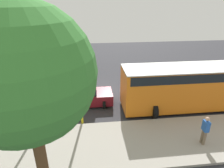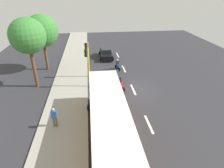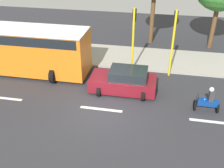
# 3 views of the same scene
# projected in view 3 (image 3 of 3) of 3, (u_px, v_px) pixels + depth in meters

# --- Properties ---
(ground_plane) EXTENTS (40.00, 60.00, 0.10)m
(ground_plane) POSITION_uv_depth(u_px,v_px,m) (101.00, 110.00, 14.48)
(ground_plane) COLOR #2D2D33
(sidewalk) EXTENTS (4.00, 60.00, 0.15)m
(sidewalk) POSITION_uv_depth(u_px,v_px,m) (121.00, 57.00, 20.32)
(sidewalk) COLOR #9E998E
(sidewalk) RESTS_ON ground
(lane_stripe_north) EXTENTS (0.20, 2.40, 0.01)m
(lane_stripe_north) POSITION_uv_depth(u_px,v_px,m) (213.00, 122.00, 13.49)
(lane_stripe_north) COLOR white
(lane_stripe_north) RESTS_ON ground
(lane_stripe_mid) EXTENTS (0.20, 2.40, 0.01)m
(lane_stripe_mid) POSITION_uv_depth(u_px,v_px,m) (101.00, 109.00, 14.45)
(lane_stripe_mid) COLOR white
(lane_stripe_mid) RESTS_ON ground
(lane_stripe_south) EXTENTS (0.20, 2.40, 0.01)m
(lane_stripe_south) POSITION_uv_depth(u_px,v_px,m) (3.00, 98.00, 15.41)
(lane_stripe_south) COLOR white
(lane_stripe_south) RESTS_ON ground
(car_maroon) EXTENTS (2.26, 4.00, 1.52)m
(car_maroon) POSITION_uv_depth(u_px,v_px,m) (124.00, 81.00, 15.75)
(car_maroon) COLOR maroon
(car_maroon) RESTS_ON ground
(city_bus) EXTENTS (3.20, 11.00, 3.16)m
(city_bus) POSITION_uv_depth(u_px,v_px,m) (9.00, 46.00, 17.58)
(city_bus) COLOR orange
(city_bus) RESTS_ON ground
(motorcycle) EXTENTS (0.60, 1.30, 1.53)m
(motorcycle) POSITION_uv_depth(u_px,v_px,m) (208.00, 101.00, 14.00)
(motorcycle) COLOR black
(motorcycle) RESTS_ON ground
(pedestrian_near_signal) EXTENTS (0.40, 0.24, 1.69)m
(pedestrian_near_signal) POSITION_uv_depth(u_px,v_px,m) (56.00, 37.00, 21.19)
(pedestrian_near_signal) COLOR #72604C
(pedestrian_near_signal) RESTS_ON sidewalk
(traffic_light_corner) EXTENTS (0.49, 0.24, 4.50)m
(traffic_light_corner) POSITION_uv_depth(u_px,v_px,m) (174.00, 34.00, 16.45)
(traffic_light_corner) COLOR yellow
(traffic_light_corner) RESTS_ON ground
(traffic_light_midblock) EXTENTS (0.49, 0.24, 4.50)m
(traffic_light_midblock) POSITION_uv_depth(u_px,v_px,m) (134.00, 32.00, 16.86)
(traffic_light_midblock) COLOR yellow
(traffic_light_midblock) RESTS_ON ground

